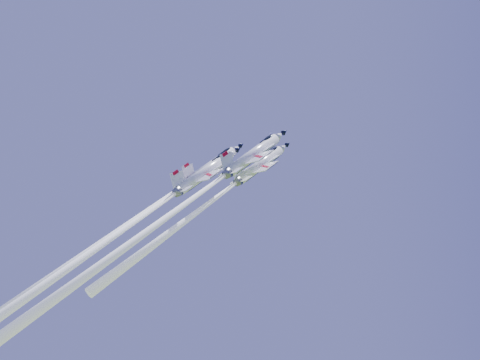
# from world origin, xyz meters

# --- Properties ---
(jet_lead) EXTENTS (27.54, 25.96, 34.14)m
(jet_lead) POSITION_xyz_m (-4.87, -4.88, 94.61)
(jet_lead) COLOR white
(jet_left) EXTENTS (33.19, 31.62, 42.06)m
(jet_left) POSITION_xyz_m (-17.65, -6.81, 91.77)
(jet_left) COLOR white
(jet_right) EXTENTS (35.32, 33.69, 44.87)m
(jet_right) POSITION_xyz_m (-9.34, -16.06, 89.83)
(jet_right) COLOR white
(jet_slot) EXTENTS (38.14, 36.50, 48.77)m
(jet_slot) POSITION_xyz_m (-19.97, -15.59, 85.83)
(jet_slot) COLOR white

